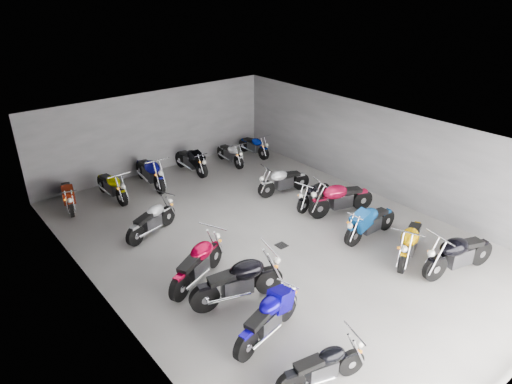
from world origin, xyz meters
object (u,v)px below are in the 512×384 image
at_px(motorcycle_left_d, 198,264).
at_px(motorcycle_left_f, 152,220).
at_px(motorcycle_right_d, 340,198).
at_px(motorcycle_right_a, 458,254).
at_px(motorcycle_right_f, 283,181).
at_px(motorcycle_back_b, 112,186).
at_px(motorcycle_right_b, 410,241).
at_px(motorcycle_back_a, 68,195).
at_px(motorcycle_left_b, 268,318).
at_px(motorcycle_left_a, 323,366).
at_px(motorcycle_right_c, 370,222).
at_px(motorcycle_right_e, 314,194).
at_px(motorcycle_back_e, 230,154).
at_px(motorcycle_left_c, 238,281).
at_px(motorcycle_back_d, 191,161).
at_px(motorcycle_back_f, 254,146).
at_px(drain_grate, 281,245).
at_px(motorcycle_back_c, 150,172).

relative_size(motorcycle_left_d, motorcycle_left_f, 1.09).
height_order(motorcycle_left_f, motorcycle_right_d, motorcycle_right_d).
xyz_separation_m(motorcycle_right_a, motorcycle_right_d, (0.10, 4.18, -0.01)).
height_order(motorcycle_right_f, motorcycle_back_b, motorcycle_back_b).
height_order(motorcycle_right_b, motorcycle_right_d, motorcycle_right_d).
height_order(motorcycle_left_f, motorcycle_back_a, motorcycle_left_f).
relative_size(motorcycle_right_b, motorcycle_right_d, 0.93).
bearing_deg(motorcycle_back_b, motorcycle_left_b, 86.31).
bearing_deg(motorcycle_left_a, motorcycle_back_a, -157.24).
xyz_separation_m(motorcycle_right_c, motorcycle_right_e, (0.18, 2.52, -0.07)).
xyz_separation_m(motorcycle_back_b, motorcycle_back_e, (5.18, 0.05, -0.05)).
height_order(motorcycle_left_a, motorcycle_left_f, motorcycle_left_f).
height_order(motorcycle_left_b, motorcycle_right_d, motorcycle_right_d).
relative_size(motorcycle_left_d, motorcycle_right_d, 0.92).
xyz_separation_m(motorcycle_left_a, motorcycle_left_c, (0.26, 3.02, 0.12)).
bearing_deg(motorcycle_back_e, motorcycle_back_d, -3.96).
distance_m(motorcycle_left_f, motorcycle_back_f, 7.38).
bearing_deg(motorcycle_right_c, drain_grate, 61.22).
height_order(motorcycle_right_f, motorcycle_back_f, motorcycle_right_f).
xyz_separation_m(motorcycle_right_f, motorcycle_back_f, (1.59, 3.66, -0.04)).
bearing_deg(motorcycle_back_e, motorcycle_left_b, 62.56).
height_order(motorcycle_left_a, motorcycle_back_e, motorcycle_back_e).
distance_m(motorcycle_back_a, motorcycle_back_b, 1.46).
height_order(motorcycle_left_c, motorcycle_right_c, motorcycle_left_c).
bearing_deg(motorcycle_right_d, motorcycle_back_f, 6.14).
bearing_deg(motorcycle_right_d, motorcycle_left_c, 122.80).
height_order(motorcycle_right_b, motorcycle_back_c, motorcycle_back_c).
relative_size(motorcycle_right_a, motorcycle_back_f, 1.23).
distance_m(drain_grate, motorcycle_back_a, 7.50).
bearing_deg(motorcycle_left_f, motorcycle_left_a, -21.11).
height_order(motorcycle_left_c, motorcycle_back_a, motorcycle_left_c).
distance_m(motorcycle_left_b, motorcycle_back_d, 9.65).
relative_size(motorcycle_left_f, motorcycle_right_a, 0.83).
bearing_deg(motorcycle_right_b, motorcycle_left_f, 18.45).
bearing_deg(motorcycle_left_a, motorcycle_left_d, -163.03).
height_order(motorcycle_right_d, motorcycle_back_f, motorcycle_right_d).
bearing_deg(motorcycle_right_e, motorcycle_back_a, 39.97).
distance_m(drain_grate, motorcycle_left_b, 3.80).
bearing_deg(motorcycle_left_b, motorcycle_back_d, 144.26).
bearing_deg(motorcycle_back_c, motorcycle_back_e, -177.37).
height_order(motorcycle_right_a, motorcycle_back_d, motorcycle_right_a).
bearing_deg(motorcycle_right_d, motorcycle_back_e, 19.27).
distance_m(motorcycle_left_f, motorcycle_right_e, 5.45).
relative_size(motorcycle_right_e, motorcycle_back_c, 0.79).
height_order(drain_grate, motorcycle_left_d, motorcycle_left_d).
bearing_deg(motorcycle_left_d, motorcycle_right_c, 50.63).
xyz_separation_m(motorcycle_right_a, motorcycle_back_d, (-1.86, 10.28, -0.06)).
height_order(motorcycle_back_c, motorcycle_back_f, motorcycle_back_c).
distance_m(motorcycle_right_a, motorcycle_back_d, 10.44).
height_order(motorcycle_left_c, motorcycle_back_c, motorcycle_left_c).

